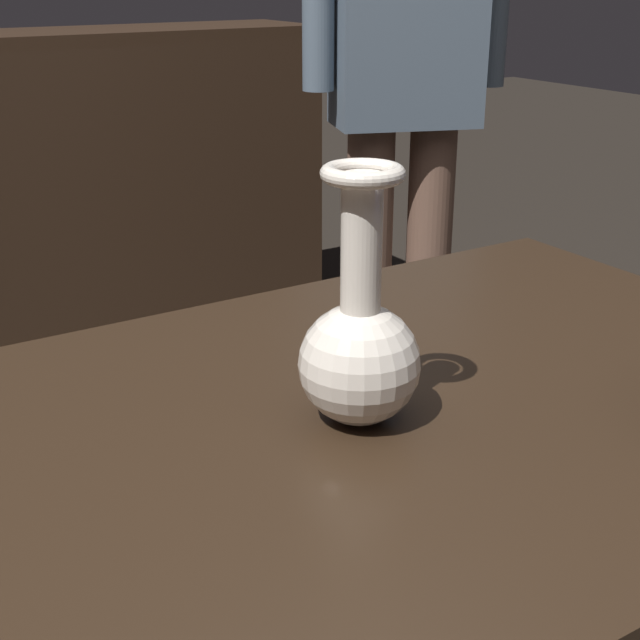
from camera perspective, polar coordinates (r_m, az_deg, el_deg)
vase_centerpiece at (r=0.76m, az=2.57°, el=-1.58°), size 0.11×0.11×0.23m
visitor_near_right at (r=2.07m, az=5.55°, el=16.86°), size 0.45×0.28×1.68m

